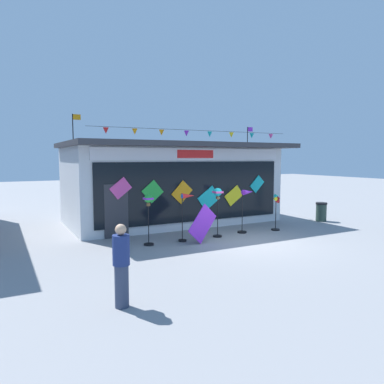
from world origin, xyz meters
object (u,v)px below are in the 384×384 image
wind_spinner_center_left (218,199)px  wind_spinner_right (276,208)px  wind_spinner_center_right (246,201)px  display_kite_on_ground (203,224)px  person_near_camera (121,263)px  wind_spinner_left (187,205)px  trash_bin (321,212)px  wind_spinner_far_left (148,208)px  kite_shop_building (172,182)px

wind_spinner_center_left → wind_spinner_right: (2.77, -0.08, -0.48)m
wind_spinner_center_right → display_kite_on_ground: (-2.39, -0.67, -0.57)m
person_near_camera → display_kite_on_ground: (4.17, 4.03, -0.22)m
wind_spinner_center_left → person_near_camera: 6.85m
wind_spinner_left → trash_bin: bearing=4.9°
wind_spinner_right → display_kite_on_ground: size_ratio=1.20×
wind_spinner_far_left → wind_spinner_right: (5.52, -0.09, -0.33)m
kite_shop_building → display_kite_on_ground: (-0.88, -4.44, -1.15)m
wind_spinner_center_left → person_near_camera: bearing=-138.4°
wind_spinner_far_left → wind_spinner_left: size_ratio=1.01×
kite_shop_building → wind_spinner_right: bearing=-54.9°
trash_bin → display_kite_on_ground: 7.15m
kite_shop_building → wind_spinner_right: kite_shop_building is taller
wind_spinner_left → wind_spinner_right: 4.10m
wind_spinner_far_left → trash_bin: 8.93m
wind_spinner_far_left → wind_spinner_left: wind_spinner_far_left is taller
wind_spinner_center_left → person_near_camera: size_ratio=1.10×
wind_spinner_center_right → wind_spinner_right: wind_spinner_center_right is taller
kite_shop_building → trash_bin: bearing=-28.3°
wind_spinner_far_left → kite_shop_building: bearing=55.5°
wind_spinner_center_left → wind_spinner_center_right: (1.45, 0.17, -0.17)m
person_near_camera → wind_spinner_center_right: bearing=48.0°
wind_spinner_left → wind_spinner_far_left: bearing=179.1°
wind_spinner_far_left → wind_spinner_center_right: size_ratio=1.01×
display_kite_on_ground → person_near_camera: bearing=-136.0°
wind_spinner_center_left → wind_spinner_left: bearing=-179.3°
wind_spinner_far_left → wind_spinner_right: wind_spinner_far_left is taller
wind_spinner_left → display_kite_on_ground: wind_spinner_left is taller
kite_shop_building → wind_spinner_center_right: kite_shop_building is taller
wind_spinner_center_right → display_kite_on_ground: size_ratio=1.37×
wind_spinner_left → wind_spinner_right: wind_spinner_left is taller
wind_spinner_center_left → wind_spinner_right: size_ratio=1.23×
person_near_camera → display_kite_on_ground: bearing=56.4°
wind_spinner_center_right → wind_spinner_right: size_ratio=1.15×
wind_spinner_far_left → wind_spinner_left: bearing=-0.9°
wind_spinner_center_right → person_near_camera: 8.08m
wind_spinner_far_left → wind_spinner_left: 1.44m
wind_spinner_center_right → wind_spinner_far_left: bearing=-177.7°
kite_shop_building → wind_spinner_center_right: bearing=-68.2°
wind_spinner_center_left → wind_spinner_right: bearing=-1.7°
kite_shop_building → wind_spinner_center_left: 3.96m
wind_spinner_far_left → trash_bin: wind_spinner_far_left is taller
wind_spinner_center_right → display_kite_on_ground: bearing=-164.3°
wind_spinner_center_left → wind_spinner_center_right: 1.47m
wind_spinner_center_left → display_kite_on_ground: (-0.93, -0.50, -0.74)m
display_kite_on_ground → wind_spinner_far_left: bearing=164.4°
wind_spinner_left → person_near_camera: (-3.79, -4.52, -0.39)m
wind_spinner_left → wind_spinner_center_left: bearing=0.7°
wind_spinner_far_left → display_kite_on_ground: bearing=-15.6°
wind_spinner_left → trash_bin: wind_spinner_left is taller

